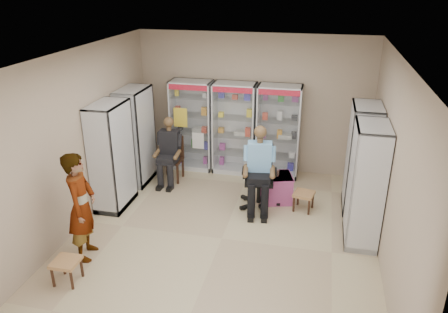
% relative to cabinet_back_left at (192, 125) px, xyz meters
% --- Properties ---
extents(floor, '(6.00, 6.00, 0.00)m').
position_rel_cabinet_back_left_xyz_m(floor, '(1.30, -2.73, -1.00)').
color(floor, tan).
rests_on(floor, ground).
extents(room_shell, '(5.02, 6.02, 3.01)m').
position_rel_cabinet_back_left_xyz_m(room_shell, '(1.30, -2.73, 0.97)').
color(room_shell, tan).
rests_on(room_shell, ground).
extents(cabinet_back_left, '(0.90, 0.50, 2.00)m').
position_rel_cabinet_back_left_xyz_m(cabinet_back_left, '(0.00, 0.00, 0.00)').
color(cabinet_back_left, '#A3A6A9').
rests_on(cabinet_back_left, floor).
extents(cabinet_back_mid, '(0.90, 0.50, 2.00)m').
position_rel_cabinet_back_left_xyz_m(cabinet_back_mid, '(0.95, 0.00, 0.00)').
color(cabinet_back_mid, silver).
rests_on(cabinet_back_mid, floor).
extents(cabinet_back_right, '(0.90, 0.50, 2.00)m').
position_rel_cabinet_back_left_xyz_m(cabinet_back_right, '(1.90, 0.00, 0.00)').
color(cabinet_back_right, '#A3A5AA').
rests_on(cabinet_back_right, floor).
extents(cabinet_right_far, '(0.90, 0.50, 2.00)m').
position_rel_cabinet_back_left_xyz_m(cabinet_right_far, '(3.53, -1.13, 0.00)').
color(cabinet_right_far, '#B3B5BB').
rests_on(cabinet_right_far, floor).
extents(cabinet_right_near, '(0.90, 0.50, 2.00)m').
position_rel_cabinet_back_left_xyz_m(cabinet_right_near, '(3.53, -2.23, 0.00)').
color(cabinet_right_near, silver).
rests_on(cabinet_right_near, floor).
extents(cabinet_left_far, '(0.90, 0.50, 2.00)m').
position_rel_cabinet_back_left_xyz_m(cabinet_left_far, '(-0.93, -0.93, 0.00)').
color(cabinet_left_far, '#B5B8BC').
rests_on(cabinet_left_far, floor).
extents(cabinet_left_near, '(0.90, 0.50, 2.00)m').
position_rel_cabinet_back_left_xyz_m(cabinet_left_near, '(-0.93, -2.03, 0.00)').
color(cabinet_left_near, '#A9ACB1').
rests_on(cabinet_left_near, floor).
extents(wooden_chair, '(0.42, 0.42, 0.94)m').
position_rel_cabinet_back_left_xyz_m(wooden_chair, '(-0.25, -0.73, -0.53)').
color(wooden_chair, '#321B13').
rests_on(wooden_chair, floor).
extents(seated_customer, '(0.44, 0.60, 1.34)m').
position_rel_cabinet_back_left_xyz_m(seated_customer, '(-0.25, -0.78, -0.33)').
color(seated_customer, black).
rests_on(seated_customer, floor).
extents(office_chair, '(0.73, 0.73, 1.19)m').
position_rel_cabinet_back_left_xyz_m(office_chair, '(1.72, -1.46, -0.40)').
color(office_chair, black).
rests_on(office_chair, floor).
extents(seated_shopkeeper, '(0.58, 0.75, 1.52)m').
position_rel_cabinet_back_left_xyz_m(seated_shopkeeper, '(1.72, -1.51, -0.24)').
color(seated_shopkeeper, '#6A8DD2').
rests_on(seated_shopkeeper, floor).
extents(pink_trunk, '(0.68, 0.66, 0.53)m').
position_rel_cabinet_back_left_xyz_m(pink_trunk, '(2.02, -1.18, -0.73)').
color(pink_trunk, '#A34187').
rests_on(pink_trunk, floor).
extents(tea_glass, '(0.07, 0.07, 0.11)m').
position_rel_cabinet_back_left_xyz_m(tea_glass, '(2.03, -1.19, -0.41)').
color(tea_glass, '#5D1207').
rests_on(tea_glass, pink_trunk).
extents(woven_stool_a, '(0.42, 0.42, 0.35)m').
position_rel_cabinet_back_left_xyz_m(woven_stool_a, '(2.56, -1.44, -0.82)').
color(woven_stool_a, olive).
rests_on(woven_stool_a, floor).
extents(woven_stool_b, '(0.37, 0.37, 0.36)m').
position_rel_cabinet_back_left_xyz_m(woven_stool_b, '(-0.60, -4.29, -0.82)').
color(woven_stool_b, '#95673F').
rests_on(woven_stool_b, floor).
extents(standing_man, '(0.54, 0.71, 1.73)m').
position_rel_cabinet_back_left_xyz_m(standing_man, '(-0.65, -3.64, -0.13)').
color(standing_man, '#9C9C9F').
rests_on(standing_man, floor).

